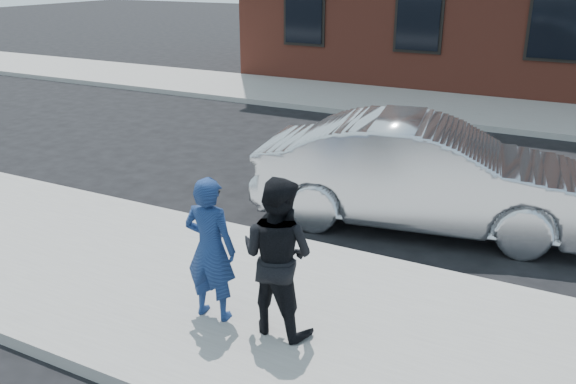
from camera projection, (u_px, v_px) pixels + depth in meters
The scene contains 8 objects.
ground at pixel (395, 341), 6.52m from camera, with size 100.00×100.00×0.00m, color black.
near_sidewalk at pixel (388, 348), 6.29m from camera, with size 50.00×3.50×0.15m, color gray.
near_curb at pixel (434, 274), 7.78m from camera, with size 50.00×0.10×0.15m, color #999691.
far_sidewalk at pixel (533, 116), 15.83m from camera, with size 50.00×3.50×0.15m, color gray.
far_curb at pixel (523, 132), 14.33m from camera, with size 50.00×0.10×0.15m, color #999691.
silver_sedan at pixel (425, 174), 9.17m from camera, with size 1.75×5.02×1.65m, color #B7BABF.
man_hoodie at pixel (210, 249), 6.46m from camera, with size 0.61×0.49×1.61m.
man_peacoat at pixel (278, 256), 6.20m from camera, with size 0.87×0.70×1.70m.
Camera 1 is at (1.55, -5.44, 3.79)m, focal length 38.00 mm.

